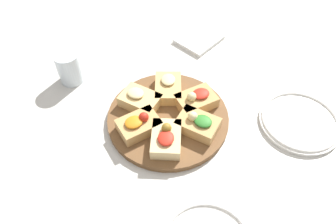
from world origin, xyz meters
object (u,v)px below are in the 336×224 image
at_px(napkin_stack, 199,39).
at_px(plate_left, 300,121).
at_px(serving_board, 168,118).
at_px(water_glass, 69,68).

bearing_deg(napkin_stack, plate_left, 84.41).
bearing_deg(napkin_stack, serving_board, 32.54).
relative_size(serving_board, napkin_stack, 2.38).
bearing_deg(plate_left, water_glass, -55.23).
distance_m(plate_left, water_glass, 0.62).
distance_m(serving_board, plate_left, 0.33).
height_order(plate_left, napkin_stack, plate_left).
xyz_separation_m(serving_board, water_glass, (0.11, -0.28, 0.04)).
bearing_deg(serving_board, plate_left, 137.57).
relative_size(serving_board, plate_left, 1.53).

